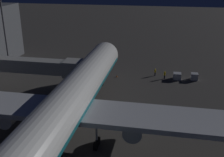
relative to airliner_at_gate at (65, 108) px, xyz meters
name	(u,v)px	position (x,y,z in m)	size (l,w,h in m)	color
ground_plane	(85,115)	(0.00, -8.66, -5.66)	(320.00, 320.00, 0.00)	#383533
airliner_at_gate	(65,108)	(0.00, 0.00, 0.00)	(48.81, 57.12, 20.24)	silver
jet_bridge	(36,66)	(11.39, -15.47, 0.07)	(21.11, 3.40, 7.26)	#9E9E99
apron_floodlight_mast	(4,28)	(25.50, -28.81, 4.38)	(2.90, 0.50, 17.21)	#59595E
baggage_container_mid_row	(194,77)	(-19.48, -28.97, -4.90)	(1.54, 1.56, 1.51)	#B7BABF
baggage_container_far_row	(177,76)	(-15.72, -28.67, -4.94)	(1.71, 1.70, 1.43)	#B7BABF
ground_crew_by_belt_loader	(155,72)	(-10.76, -29.88, -4.70)	(0.40, 0.40, 1.73)	black
ground_crew_marshaller_fwd	(165,75)	(-12.96, -28.34, -4.65)	(0.40, 0.40, 1.83)	black
traffic_cone_nose_port	(117,76)	(-2.20, -27.40, -5.38)	(0.36, 0.36, 0.55)	orange
traffic_cone_nose_starboard	(98,75)	(2.20, -27.40, -5.38)	(0.36, 0.36, 0.55)	orange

